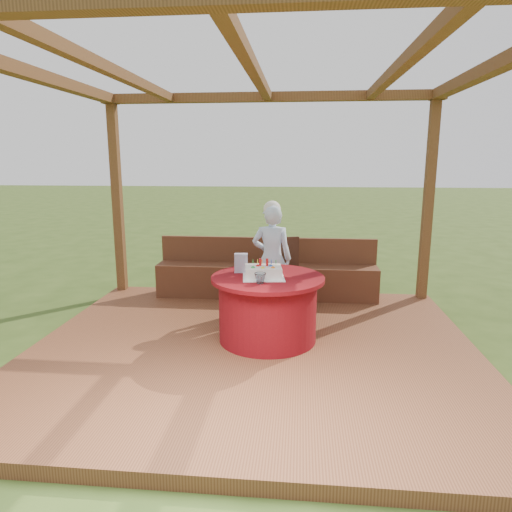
{
  "coord_description": "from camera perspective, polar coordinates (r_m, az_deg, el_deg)",
  "views": [
    {
      "loc": [
        0.45,
        -4.35,
        1.98
      ],
      "look_at": [
        0.0,
        0.25,
        1.0
      ],
      "focal_mm": 32.0,
      "sensor_mm": 36.0,
      "label": 1
    }
  ],
  "objects": [
    {
      "name": "gift_bag",
      "position": [
        4.84,
        -1.88,
        -0.88
      ],
      "size": [
        0.15,
        0.11,
        0.2
      ],
      "primitive_type": "cube",
      "rotation": [
        0.0,
        0.0,
        0.12
      ],
      "color": "#CF86B6",
      "rests_on": "table"
    },
    {
      "name": "drinking_glass",
      "position": [
        4.41,
        0.52,
        -2.79
      ],
      "size": [
        0.14,
        0.14,
        0.1
      ],
      "primitive_type": "imported",
      "rotation": [
        0.0,
        0.0,
        -0.27
      ],
      "color": "white",
      "rests_on": "table"
    },
    {
      "name": "elderly_woman",
      "position": [
        5.6,
        1.98,
        -0.07
      ],
      "size": [
        0.5,
        0.33,
        1.38
      ],
      "color": "#A5CBF5",
      "rests_on": "deck"
    },
    {
      "name": "bench",
      "position": [
        6.29,
        1.31,
        -2.72
      ],
      "size": [
        3.0,
        0.42,
        0.8
      ],
      "color": "brown",
      "rests_on": "deck"
    },
    {
      "name": "table",
      "position": [
        4.78,
        1.46,
        -6.48
      ],
      "size": [
        1.16,
        1.16,
        0.69
      ],
      "color": "maroon",
      "rests_on": "deck"
    },
    {
      "name": "pergola",
      "position": [
        4.4,
        -0.33,
        17.53
      ],
      "size": [
        4.5,
        4.0,
        2.72
      ],
      "color": "brown",
      "rests_on": "deck"
    },
    {
      "name": "deck",
      "position": [
        4.78,
        -0.3,
        -11.72
      ],
      "size": [
        4.5,
        4.0,
        0.12
      ],
      "primitive_type": "cube",
      "color": "brown",
      "rests_on": "ground"
    },
    {
      "name": "birthday_cake",
      "position": [
        4.65,
        0.93,
        -1.97
      ],
      "size": [
        0.47,
        0.47,
        0.18
      ],
      "color": "white",
      "rests_on": "table"
    },
    {
      "name": "chair",
      "position": [
        5.74,
        3.59,
        -1.73
      ],
      "size": [
        0.58,
        0.58,
        0.9
      ],
      "color": "#381D12",
      "rests_on": "deck"
    },
    {
      "name": "ground",
      "position": [
        4.8,
        -0.3,
        -12.38
      ],
      "size": [
        60.0,
        60.0,
        0.0
      ],
      "primitive_type": "plane",
      "color": "#324918",
      "rests_on": "ground"
    }
  ]
}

